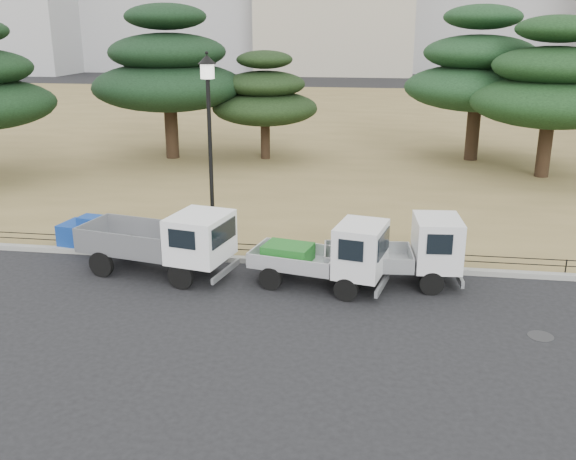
% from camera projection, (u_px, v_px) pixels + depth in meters
% --- Properties ---
extents(ground, '(220.00, 220.00, 0.00)m').
position_uv_depth(ground, '(277.00, 299.00, 17.13)').
color(ground, black).
extents(lawn, '(120.00, 56.00, 0.15)m').
position_uv_depth(lawn, '(348.00, 126.00, 45.90)').
color(lawn, olive).
rests_on(lawn, ground).
extents(curb, '(120.00, 0.25, 0.16)m').
position_uv_depth(curb, '(291.00, 262.00, 19.55)').
color(curb, gray).
rests_on(curb, ground).
extents(truck_large, '(4.69, 2.58, 1.93)m').
position_uv_depth(truck_large, '(164.00, 239.00, 18.51)').
color(truck_large, black).
rests_on(truck_large, ground).
extents(truck_kei_front, '(3.89, 2.25, 1.93)m').
position_uv_depth(truck_kei_front, '(328.00, 255.00, 17.60)').
color(truck_kei_front, black).
rests_on(truck_kei_front, ground).
extents(truck_kei_rear, '(3.83, 1.88, 1.95)m').
position_uv_depth(truck_kei_rear, '(403.00, 251.00, 17.86)').
color(truck_kei_rear, black).
rests_on(truck_kei_rear, ground).
extents(street_lamp, '(0.54, 0.54, 6.02)m').
position_uv_depth(street_lamp, '(209.00, 123.00, 18.92)').
color(street_lamp, black).
rests_on(street_lamp, lawn).
extents(pipe_fence, '(38.00, 0.04, 0.40)m').
position_uv_depth(pipe_fence, '(292.00, 249.00, 19.58)').
color(pipe_fence, black).
rests_on(pipe_fence, lawn).
extents(tarp_pile, '(1.65, 1.32, 0.99)m').
position_uv_depth(tarp_pile, '(86.00, 232.00, 20.82)').
color(tarp_pile, '#133A95').
rests_on(tarp_pile, lawn).
extents(manhole, '(0.60, 0.60, 0.01)m').
position_uv_depth(manhole, '(541.00, 336.00, 15.07)').
color(manhole, '#2D2D30').
rests_on(manhole, ground).
extents(pine_west_near, '(7.88, 7.88, 7.88)m').
position_uv_depth(pine_west_near, '(168.00, 71.00, 33.09)').
color(pine_west_near, black).
rests_on(pine_west_near, lawn).
extents(pine_center_left, '(5.50, 5.50, 5.59)m').
position_uv_depth(pine_center_left, '(265.00, 97.00, 33.29)').
color(pine_center_left, black).
rests_on(pine_center_left, lawn).
extents(pine_center_right, '(7.36, 7.36, 7.81)m').
position_uv_depth(pine_center_right, '(478.00, 72.00, 32.61)').
color(pine_center_right, black).
rests_on(pine_center_right, lawn).
extents(pine_east_near, '(7.19, 7.19, 7.26)m').
position_uv_depth(pine_east_near, '(552.00, 86.00, 28.95)').
color(pine_east_near, black).
rests_on(pine_east_near, lawn).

